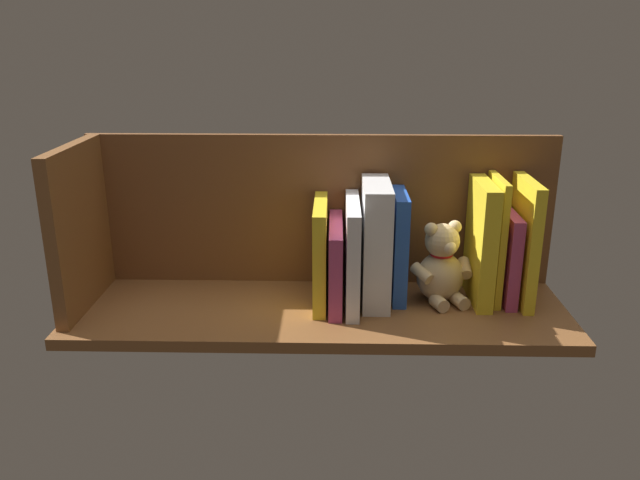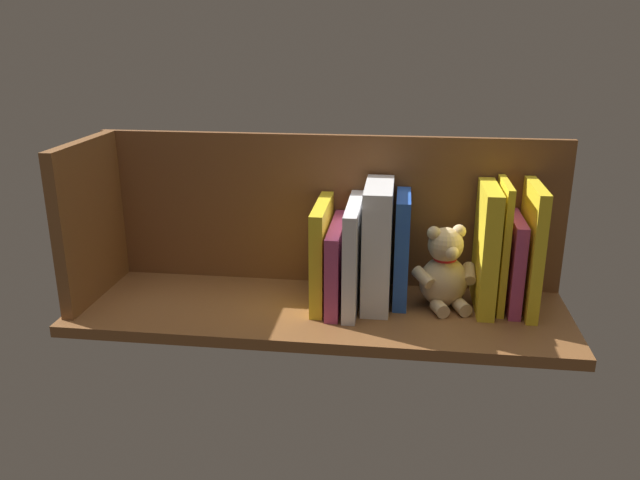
{
  "view_description": "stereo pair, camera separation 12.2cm",
  "coord_description": "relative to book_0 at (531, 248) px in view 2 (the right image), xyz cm",
  "views": [
    {
      "loc": [
        -2.84,
        115.43,
        52.58
      ],
      "look_at": [
        0.0,
        0.0,
        13.77
      ],
      "focal_mm": 35.71,
      "sensor_mm": 36.0,
      "label": 1
    },
    {
      "loc": [
        -14.97,
        114.49,
        52.58
      ],
      "look_at": [
        0.0,
        0.0,
        13.77
      ],
      "focal_mm": 35.71,
      "sensor_mm": 36.0,
      "label": 2
    }
  ],
  "objects": [
    {
      "name": "book_5",
      "position": [
        33.81,
        2.24,
        -2.01
      ],
      "size": [
        2.55,
        20.58,
        20.75
      ],
      "primitive_type": "cube",
      "color": "silver",
      "rests_on": "ground_plane"
    },
    {
      "name": "book_2",
      "position": [
        5.42,
        -1.13,
        0.08
      ],
      "size": [
        1.33,
        13.85,
        24.94
      ],
      "primitive_type": "cube",
      "color": "yellow",
      "rests_on": "ground_plane"
    },
    {
      "name": "book_1",
      "position": [
        2.91,
        -0.69,
        -3.31
      ],
      "size": [
        2.31,
        14.72,
        18.16
      ],
      "primitive_type": "cube",
      "color": "#B23F72",
      "rests_on": "ground_plane"
    },
    {
      "name": "ground_plane",
      "position": [
        40.09,
        4.28,
        -13.49
      ],
      "size": [
        96.83,
        31.46,
        2.2
      ],
      "primitive_type": "cube",
      "color": "brown"
    },
    {
      "name": "teddy_bear",
      "position": [
        15.99,
        0.88,
        -5.12
      ],
      "size": [
        12.63,
        12.6,
        16.52
      ],
      "rotation": [
        0.0,
        0.0,
        0.34
      ],
      "color": "#D1B284",
      "rests_on": "ground_plane"
    },
    {
      "name": "book_7",
      "position": [
        40.28,
        1.44,
        -2.26
      ],
      "size": [
        2.51,
        18.98,
        20.26
      ],
      "primitive_type": "cube",
      "color": "yellow",
      "rests_on": "ground_plane"
    },
    {
      "name": "book_3",
      "position": [
        8.34,
        -0.09,
        -0.27
      ],
      "size": [
        3.14,
        15.92,
        24.23
      ],
      "primitive_type": "cube",
      "color": "yellow",
      "rests_on": "ground_plane"
    },
    {
      "name": "book_4",
      "position": [
        24.46,
        -1.14,
        -1.5
      ],
      "size": [
        2.72,
        13.82,
        21.79
      ],
      "primitive_type": "cube",
      "color": "blue",
      "rests_on": "ground_plane"
    },
    {
      "name": "shelf_back_panel",
      "position": [
        40.09,
        -9.2,
        3.53
      ],
      "size": [
        96.83,
        1.5,
        31.83
      ],
      "primitive_type": "cube",
      "color": "brown",
      "rests_on": "ground_plane"
    },
    {
      "name": "dictionary_thick_white",
      "position": [
        29.18,
        0.61,
        -0.32
      ],
      "size": [
        5.35,
        17.13,
        24.14
      ],
      "primitive_type": "cube",
      "color": "white",
      "rests_on": "ground_plane"
    },
    {
      "name": "shelf_side_divider",
      "position": [
        86.51,
        4.28,
        3.53
      ],
      "size": [
        2.4,
        25.46,
        31.83
      ],
      "primitive_type": "cube",
      "color": "brown",
      "rests_on": "ground_plane"
    },
    {
      "name": "book_6",
      "position": [
        37.06,
        2.09,
        -4.2
      ],
      "size": [
        2.57,
        20.29,
        16.38
      ],
      "primitive_type": "cube",
      "color": "#B23F72",
      "rests_on": "ground_plane"
    },
    {
      "name": "book_0",
      "position": [
        0.0,
        0.0,
        0.0
      ],
      "size": [
        2.16,
        16.11,
        24.78
      ],
      "primitive_type": "cube",
      "color": "yellow",
      "rests_on": "ground_plane"
    }
  ]
}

